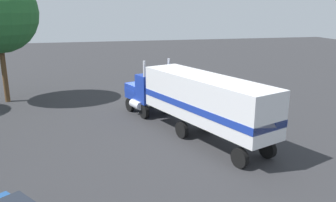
{
  "coord_description": "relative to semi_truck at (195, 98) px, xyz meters",
  "views": [
    {
      "loc": [
        -27.42,
        4.15,
        8.37
      ],
      "look_at": [
        -3.43,
        -1.43,
        1.6
      ],
      "focal_mm": 36.82,
      "sensor_mm": 36.0,
      "label": 1
    }
  ],
  "objects": [
    {
      "name": "lane_stripe_mid",
      "position": [
        4.32,
        -3.9,
        -2.52
      ],
      "size": [
        4.18,
        1.69,
        0.01
      ],
      "primitive_type": "cube",
      "rotation": [
        0.0,
        0.0,
        0.36
      ],
      "color": "silver",
      "rests_on": "ground_plane"
    },
    {
      "name": "person_bystander",
      "position": [
        4.1,
        -1.71,
        -1.63
      ],
      "size": [
        0.36,
        0.47,
        1.63
      ],
      "color": "#2D3347",
      "rests_on": "ground_plane"
    },
    {
      "name": "ground_plane",
      "position": [
        6.39,
        2.54,
        -2.52
      ],
      "size": [
        120.0,
        120.0,
        0.0
      ],
      "primitive_type": "plane",
      "color": "#2D2D30"
    },
    {
      "name": "semi_truck",
      "position": [
        0.0,
        0.0,
        0.0
      ],
      "size": [
        14.1,
        7.44,
        4.5
      ],
      "color": "#193399",
      "rests_on": "ground_plane"
    },
    {
      "name": "lane_stripe_near",
      "position": [
        1.12,
        -0.96,
        -2.52
      ],
      "size": [
        4.21,
        1.59,
        0.01
      ],
      "primitive_type": "cube",
      "rotation": [
        0.0,
        0.0,
        0.33
      ],
      "color": "silver",
      "rests_on": "ground_plane"
    }
  ]
}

